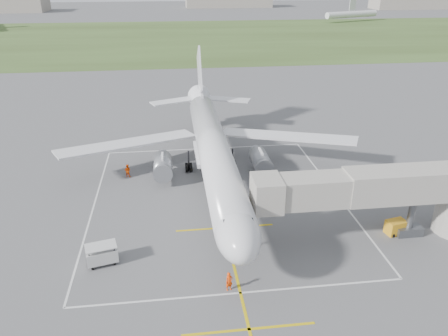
{
  "coord_description": "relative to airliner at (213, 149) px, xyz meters",
  "views": [
    {
      "loc": [
        -4.91,
        -47.89,
        24.11
      ],
      "look_at": [
        0.69,
        -4.0,
        4.0
      ],
      "focal_mm": 35.0,
      "sensor_mm": 36.0,
      "label": 1
    }
  ],
  "objects": [
    {
      "name": "ground",
      "position": [
        0.0,
        -0.75,
        -4.39
      ],
      "size": [
        700.0,
        700.0,
        0.0
      ],
      "primitive_type": "plane",
      "color": "#515153",
      "rests_on": "ground"
    },
    {
      "name": "grass_strip",
      "position": [
        0.0,
        129.25,
        -4.38
      ],
      "size": [
        700.0,
        120.0,
        0.02
      ],
      "primitive_type": "cube",
      "color": "#37481F",
      "rests_on": "ground"
    },
    {
      "name": "apron_markings",
      "position": [
        0.0,
        -6.57,
        -4.38
      ],
      "size": [
        28.2,
        60.0,
        0.01
      ],
      "color": "gold",
      "rests_on": "ground"
    },
    {
      "name": "airliner",
      "position": [
        0.0,
        0.0,
        0.0
      ],
      "size": [
        38.93,
        46.75,
        13.52
      ],
      "color": "silver",
      "rests_on": "ground"
    },
    {
      "name": "jet_bridge",
      "position": [
        15.72,
        -14.25,
        0.35
      ],
      "size": [
        23.4,
        5.0,
        7.2
      ],
      "color": "#9D988E",
      "rests_on": "ground"
    },
    {
      "name": "gpu_unit",
      "position": [
        16.83,
        -13.92,
        -3.68
      ],
      "size": [
        2.13,
        1.69,
        1.44
      ],
      "rotation": [
        0.0,
        0.0,
        0.21
      ],
      "color": "gold",
      "rests_on": "ground"
    },
    {
      "name": "baggage_cart",
      "position": [
        -11.67,
        -15.25,
        -3.43
      ],
      "size": [
        3.0,
        2.2,
        1.88
      ],
      "rotation": [
        0.0,
        0.0,
        0.23
      ],
      "color": "silver",
      "rests_on": "ground"
    },
    {
      "name": "ramp_worker_nose",
      "position": [
        -0.86,
        -20.24,
        -3.55
      ],
      "size": [
        0.71,
        0.58,
        1.69
      ],
      "primitive_type": "imported",
      "rotation": [
        0.0,
        0.0,
        0.32
      ],
      "color": "#FF4208",
      "rests_on": "ground"
    },
    {
      "name": "ramp_worker_wing",
      "position": [
        -10.72,
        2.87,
        -3.53
      ],
      "size": [
        1.01,
        0.91,
        1.72
      ],
      "primitive_type": "imported",
      "rotation": [
        0.0,
        0.0,
        2.77
      ],
      "color": "#E04407",
      "rests_on": "ground"
    },
    {
      "name": "distant_hangars",
      "position": [
        -16.15,
        264.44,
        0.78
      ],
      "size": [
        345.0,
        49.0,
        12.0
      ],
      "color": "gray",
      "rests_on": "ground"
    },
    {
      "name": "distant_aircraft",
      "position": [
        1.23,
        172.7,
        -0.8
      ],
      "size": [
        199.41,
        30.98,
        8.85
      ],
      "color": "silver",
      "rests_on": "ground"
    }
  ]
}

